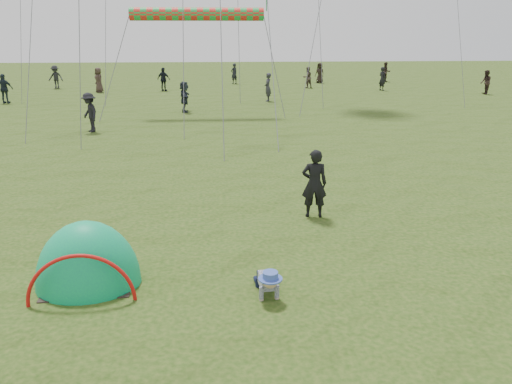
{
  "coord_description": "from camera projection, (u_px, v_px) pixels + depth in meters",
  "views": [
    {
      "loc": [
        0.11,
        -6.91,
        4.14
      ],
      "look_at": [
        0.86,
        2.88,
        1.0
      ],
      "focal_mm": 35.0,
      "sensor_mm": 36.0,
      "label": 1
    }
  ],
  "objects": [
    {
      "name": "crowd_person_12",
      "position": [
        268.0,
        87.0,
        31.35
      ],
      "size": [
        0.51,
        0.7,
        1.75
      ],
      "primitive_type": "imported",
      "rotation": [
        0.0,
        0.0,
        4.56
      ],
      "color": "#2D2C36",
      "rests_on": "ground"
    },
    {
      "name": "popup_tent",
      "position": [
        90.0,
        284.0,
        8.62
      ],
      "size": [
        1.84,
        1.55,
        2.28
      ],
      "primitive_type": "ellipsoid",
      "rotation": [
        0.0,
        0.0,
        0.05
      ],
      "color": "#108968",
      "rests_on": "ground"
    },
    {
      "name": "standing_adult",
      "position": [
        314.0,
        184.0,
        11.54
      ],
      "size": [
        0.62,
        0.44,
        1.62
      ],
      "primitive_type": "imported",
      "rotation": [
        0.0,
        0.0,
        3.05
      ],
      "color": "black",
      "rests_on": "ground"
    },
    {
      "name": "crowd_person_8",
      "position": [
        4.0,
        89.0,
        30.38
      ],
      "size": [
        1.08,
        0.54,
        1.78
      ],
      "primitive_type": "imported",
      "rotation": [
        0.0,
        0.0,
        3.03
      ],
      "color": "#1F2A33",
      "rests_on": "ground"
    },
    {
      "name": "crowd_person_9",
      "position": [
        90.0,
        112.0,
        21.59
      ],
      "size": [
        1.14,
        1.26,
        1.7
      ],
      "primitive_type": "imported",
      "rotation": [
        0.0,
        0.0,
        5.31
      ],
      "color": "black",
      "rests_on": "ground"
    },
    {
      "name": "crowd_person_2",
      "position": [
        164.0,
        79.0,
        36.89
      ],
      "size": [
        1.08,
        0.76,
        1.71
      ],
      "primitive_type": "imported",
      "rotation": [
        0.0,
        0.0,
        2.77
      ],
      "color": "black",
      "rests_on": "ground"
    },
    {
      "name": "crowd_person_0",
      "position": [
        234.0,
        74.0,
        42.23
      ],
      "size": [
        0.73,
        0.7,
        1.69
      ],
      "primitive_type": "imported",
      "rotation": [
        0.0,
        0.0,
        3.83
      ],
      "color": "black",
      "rests_on": "ground"
    },
    {
      "name": "crowd_person_13",
      "position": [
        307.0,
        77.0,
        38.98
      ],
      "size": [
        0.96,
        0.87,
        1.61
      ],
      "primitive_type": "imported",
      "rotation": [
        0.0,
        0.0,
        3.55
      ],
      "color": "#463833",
      "rests_on": "ground"
    },
    {
      "name": "crowd_person_4",
      "position": [
        99.0,
        80.0,
        36.09
      ],
      "size": [
        0.93,
        1.03,
        1.76
      ],
      "primitive_type": "imported",
      "rotation": [
        0.0,
        0.0,
        5.28
      ],
      "color": "#3D2D28",
      "rests_on": "ground"
    },
    {
      "name": "crowd_person_10",
      "position": [
        320.0,
        73.0,
        42.82
      ],
      "size": [
        0.98,
        0.96,
        1.7
      ],
      "primitive_type": "imported",
      "rotation": [
        0.0,
        0.0,
        5.54
      ],
      "color": "black",
      "rests_on": "ground"
    },
    {
      "name": "rainbow_tube_kite",
      "position": [
        197.0,
        14.0,
        24.93
      ],
      "size": [
        6.67,
        0.64,
        0.64
      ],
      "primitive_type": "cylinder",
      "rotation": [
        0.0,
        1.57,
        0.0
      ],
      "color": "red"
    },
    {
      "name": "crawling_toddler",
      "position": [
        268.0,
        281.0,
        8.15
      ],
      "size": [
        0.57,
        0.76,
        0.54
      ],
      "primitive_type": null,
      "rotation": [
        0.0,
        0.0,
        0.11
      ],
      "color": "black",
      "rests_on": "ground"
    },
    {
      "name": "crowd_person_3",
      "position": [
        56.0,
        77.0,
        38.57
      ],
      "size": [
        1.21,
        0.8,
        1.75
      ],
      "primitive_type": "imported",
      "rotation": [
        0.0,
        0.0,
        6.15
      ],
      "color": "black",
      "rests_on": "ground"
    },
    {
      "name": "crowd_person_5",
      "position": [
        184.0,
        97.0,
        27.08
      ],
      "size": [
        0.53,
        1.54,
        1.65
      ],
      "primitive_type": "imported",
      "rotation": [
        0.0,
        0.0,
        1.6
      ],
      "color": "#1F2630",
      "rests_on": "ground"
    },
    {
      "name": "crowd_person_7",
      "position": [
        386.0,
        72.0,
        43.88
      ],
      "size": [
        0.85,
        0.68,
        1.69
      ],
      "primitive_type": "imported",
      "rotation": [
        0.0,
        0.0,
        6.23
      ],
      "color": "#312521",
      "rests_on": "ground"
    },
    {
      "name": "crowd_person_6",
      "position": [
        382.0,
        79.0,
        37.3
      ],
      "size": [
        0.65,
        0.75,
        1.73
      ],
      "primitive_type": "imported",
      "rotation": [
        0.0,
        0.0,
        2.02
      ],
      "color": "black",
      "rests_on": "ground"
    },
    {
      "name": "crowd_person_1",
      "position": [
        486.0,
        82.0,
        34.93
      ],
      "size": [
        0.8,
        0.93,
        1.67
      ],
      "primitive_type": "imported",
      "rotation": [
        0.0,
        0.0,
        4.49
      ],
      "color": "#2E1F1E",
      "rests_on": "ground"
    },
    {
      "name": "ground",
      "position": [
        215.0,
        310.0,
        7.81
      ],
      "size": [
        140.0,
        140.0,
        0.0
      ],
      "primitive_type": "plane",
      "color": "#1A3A0C"
    }
  ]
}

